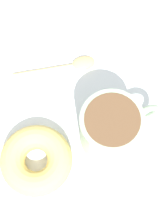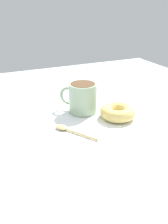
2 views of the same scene
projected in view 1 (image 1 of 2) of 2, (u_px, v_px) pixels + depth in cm
name	position (u px, v px, depth cm)	size (l,w,h in cm)	color
ground_plane	(75.00, 127.00, 57.89)	(120.00, 120.00, 2.00)	#B2BCC6
napkin	(84.00, 116.00, 57.21)	(35.63, 35.63, 0.30)	white
coffee_cup	(111.00, 128.00, 51.63)	(10.06, 9.92, 8.98)	#9EB793
donut	(36.00, 160.00, 53.10)	(10.35, 10.35, 3.57)	#E5C66B
spoon	(72.00, 65.00, 59.36)	(8.34, 11.90, 0.90)	#D8B772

